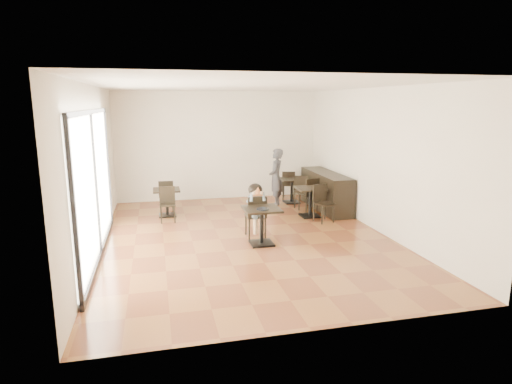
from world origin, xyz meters
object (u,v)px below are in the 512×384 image
object	(u,v)px
child_chair	(255,216)
cafe_table_back	(292,191)
chair_mid_a	(308,194)
chair_mid_b	(324,204)
chair_left_b	(168,205)
adult_patron	(276,178)
child	(255,210)
chair_back_b	(301,192)
chair_back_a	(289,185)
child_table	(262,226)
chair_left_a	(166,195)
cafe_table_left	(167,203)
cafe_table_mid	(310,202)

from	to	relation	value
child_chair	cafe_table_back	distance (m)	3.39
chair_mid_a	chair_mid_b	world-z (taller)	same
cafe_table_back	chair_left_b	bearing A→B (deg)	-160.85
adult_patron	chair_left_b	distance (m)	3.18
chair_mid_b	chair_left_b	world-z (taller)	chair_mid_b
child	chair_mid_b	distance (m)	2.04
adult_patron	chair_mid_a	world-z (taller)	adult_patron
chair_mid_b	chair_back_b	bearing A→B (deg)	77.10
chair_back_a	chair_back_b	bearing A→B (deg)	111.11
chair_back_a	cafe_table_back	bearing A→B (deg)	101.76
child_chair	child_table	bearing A→B (deg)	90.00
child_chair	chair_left_a	distance (m)	3.30
cafe_table_back	chair_left_b	xyz separation A→B (m)	(-3.58, -1.24, 0.07)
chair_mid_a	chair_back_b	xyz separation A→B (m)	(-0.04, 0.49, -0.03)
chair_mid_b	cafe_table_back	bearing A→B (deg)	79.15
child_chair	cafe_table_left	world-z (taller)	child_chair
cafe_table_mid	chair_left_a	world-z (taller)	chair_left_a
cafe_table_back	chair_back_a	bearing A→B (deg)	80.65
child	chair_left_b	xyz separation A→B (m)	(-1.82, 1.65, -0.16)
cafe_table_left	chair_back_a	bearing A→B (deg)	18.71
child	child_chair	bearing A→B (deg)	0.00
child_chair	chair_left_a	world-z (taller)	child_chair
cafe_table_mid	chair_mid_a	xyz separation A→B (m)	(0.15, 0.55, 0.08)
chair_mid_b	cafe_table_left	bearing A→B (deg)	144.29
child	chair_left_a	bearing A→B (deg)	123.44
cafe_table_left	chair_back_a	distance (m)	3.87
chair_mid_b	chair_left_a	distance (m)	4.21
child_chair	chair_back_a	distance (m)	3.91
cafe_table_back	chair_left_a	distance (m)	3.58
child_table	chair_left_b	bearing A→B (deg)	129.54
child_table	child	size ratio (longest dim) A/B	0.66
child	cafe_table_left	size ratio (longest dim) A/B	1.65
adult_patron	cafe_table_mid	size ratio (longest dim) A/B	2.15
chair_mid_b	chair_back_a	xyz separation A→B (m)	(-0.04, 2.69, -0.03)
chair_mid_a	chair_back_a	world-z (taller)	chair_mid_a
chair_back_b	chair_mid_a	bearing A→B (deg)	-64.18
adult_patron	chair_back_a	xyz separation A→B (m)	(0.65, 0.85, -0.39)
cafe_table_back	chair_mid_a	bearing A→B (deg)	-82.83
cafe_table_back	child_chair	bearing A→B (deg)	-121.31
adult_patron	cafe_table_back	bearing A→B (deg)	139.31
cafe_table_back	chair_back_a	distance (m)	0.56
cafe_table_mid	cafe_table_left	distance (m)	3.67
cafe_table_back	chair_left_a	xyz separation A→B (m)	(-3.58, -0.14, 0.07)
cafe_table_left	chair_left_a	size ratio (longest dim) A/B	0.83
cafe_table_mid	chair_back_b	bearing A→B (deg)	83.83
chair_mid_b	chair_back_a	bearing A→B (deg)	76.51
cafe_table_back	child_table	bearing A→B (deg)	-117.07
chair_mid_a	chair_back_a	xyz separation A→B (m)	(-0.04, 1.59, -0.03)
adult_patron	chair_back_b	world-z (taller)	adult_patron
chair_back_a	child	bearing A→B (deg)	82.86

